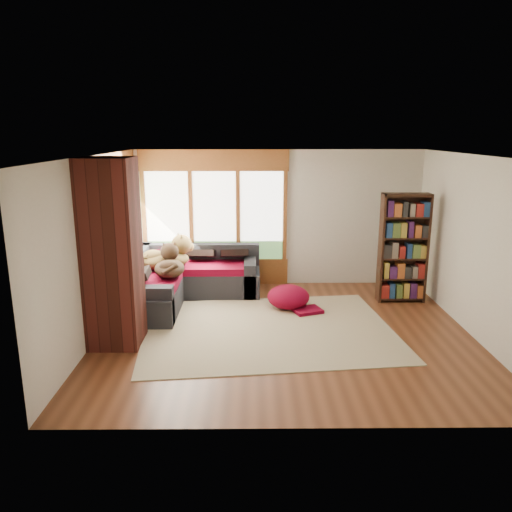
# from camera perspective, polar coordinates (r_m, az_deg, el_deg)

# --- Properties ---
(floor) EXTENTS (5.50, 5.50, 0.00)m
(floor) POSITION_cam_1_polar(r_m,az_deg,el_deg) (7.58, 3.29, -8.67)
(floor) COLOR #562B17
(floor) RESTS_ON ground
(ceiling) EXTENTS (5.50, 5.50, 0.00)m
(ceiling) POSITION_cam_1_polar(r_m,az_deg,el_deg) (7.00, 3.59, 11.37)
(ceiling) COLOR white
(wall_back) EXTENTS (5.50, 0.04, 2.60)m
(wall_back) POSITION_cam_1_polar(r_m,az_deg,el_deg) (9.62, 2.43, 4.33)
(wall_back) COLOR silver
(wall_back) RESTS_ON ground
(wall_front) EXTENTS (5.50, 0.04, 2.60)m
(wall_front) POSITION_cam_1_polar(r_m,az_deg,el_deg) (4.78, 5.45, -5.87)
(wall_front) COLOR silver
(wall_front) RESTS_ON ground
(wall_left) EXTENTS (0.04, 5.00, 2.60)m
(wall_left) POSITION_cam_1_polar(r_m,az_deg,el_deg) (7.51, -18.01, 0.86)
(wall_left) COLOR silver
(wall_left) RESTS_ON ground
(wall_right) EXTENTS (0.04, 5.00, 2.60)m
(wall_right) POSITION_cam_1_polar(r_m,az_deg,el_deg) (7.86, 23.87, 0.91)
(wall_right) COLOR silver
(wall_right) RESTS_ON ground
(windows_back) EXTENTS (2.82, 0.10, 1.90)m
(windows_back) POSITION_cam_1_polar(r_m,az_deg,el_deg) (9.60, -4.76, 4.57)
(windows_back) COLOR brown
(windows_back) RESTS_ON wall_back
(windows_left) EXTENTS (0.10, 2.62, 1.90)m
(windows_left) POSITION_cam_1_polar(r_m,az_deg,el_deg) (8.61, -15.52, 3.01)
(windows_left) COLOR brown
(windows_left) RESTS_ON wall_left
(roller_blind) EXTENTS (0.03, 0.72, 0.90)m
(roller_blind) POSITION_cam_1_polar(r_m,az_deg,el_deg) (9.34, -14.21, 6.41)
(roller_blind) COLOR #669057
(roller_blind) RESTS_ON wall_left
(brick_chimney) EXTENTS (0.70, 0.70, 2.60)m
(brick_chimney) POSITION_cam_1_polar(r_m,az_deg,el_deg) (7.08, -16.14, 0.23)
(brick_chimney) COLOR #471914
(brick_chimney) RESTS_ON ground
(sectional_sofa) EXTENTS (2.20, 2.20, 0.80)m
(sectional_sofa) POSITION_cam_1_polar(r_m,az_deg,el_deg) (9.17, -9.67, -2.75)
(sectional_sofa) COLOR black
(sectional_sofa) RESTS_ON ground
(area_rug) EXTENTS (4.00, 3.22, 0.01)m
(area_rug) POSITION_cam_1_polar(r_m,az_deg,el_deg) (7.65, 1.41, -8.38)
(area_rug) COLOR beige
(area_rug) RESTS_ON ground
(bookshelf) EXTENTS (0.82, 0.27, 1.91)m
(bookshelf) POSITION_cam_1_polar(r_m,az_deg,el_deg) (9.01, 16.49, 0.85)
(bookshelf) COLOR black
(bookshelf) RESTS_ON ground
(pouf) EXTENTS (0.88, 0.88, 0.39)m
(pouf) POSITION_cam_1_polar(r_m,az_deg,el_deg) (8.51, 3.73, -4.59)
(pouf) COLOR maroon
(pouf) RESTS_ON area_rug
(dog_tan) EXTENTS (1.05, 0.87, 0.51)m
(dog_tan) POSITION_cam_1_polar(r_m,az_deg,el_deg) (8.91, -9.99, 0.01)
(dog_tan) COLOR brown
(dog_tan) RESTS_ON sectional_sofa
(dog_brindle) EXTENTS (0.59, 0.86, 0.45)m
(dog_brindle) POSITION_cam_1_polar(r_m,az_deg,el_deg) (8.47, -9.85, -0.96)
(dog_brindle) COLOR black
(dog_brindle) RESTS_ON sectional_sofa
(throw_pillows) EXTENTS (1.98, 1.68, 0.45)m
(throw_pillows) POSITION_cam_1_polar(r_m,az_deg,el_deg) (9.18, -9.43, 0.46)
(throw_pillows) COLOR black
(throw_pillows) RESTS_ON sectional_sofa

